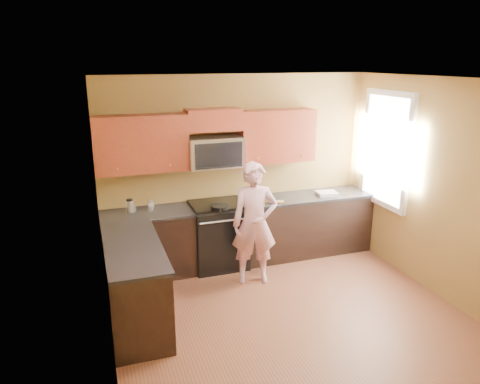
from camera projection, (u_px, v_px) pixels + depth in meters
name	position (u px, v px, depth m)	size (l,w,h in m)	color
floor	(293.00, 320.00, 5.21)	(4.00, 4.00, 0.00)	brown
ceiling	(302.00, 80.00, 4.44)	(4.00, 4.00, 0.00)	white
wall_back	(237.00, 168.00, 6.64)	(4.00, 4.00, 0.00)	brown
wall_front	(429.00, 300.00, 3.01)	(4.00, 4.00, 0.00)	brown
wall_left	(103.00, 232.00, 4.20)	(4.00, 4.00, 0.00)	brown
wall_right	(447.00, 192.00, 5.45)	(4.00, 4.00, 0.00)	brown
cabinet_back_run	(244.00, 233.00, 6.62)	(4.00, 0.60, 0.88)	black
cabinet_left_run	(135.00, 285.00, 5.09)	(0.60, 1.60, 0.88)	black
countertop_back	(244.00, 203.00, 6.48)	(4.00, 0.62, 0.04)	black
countertop_left	(133.00, 248.00, 4.97)	(0.62, 1.60, 0.04)	black
stove	(218.00, 235.00, 6.47)	(0.76, 0.65, 0.95)	black
microwave	(215.00, 167.00, 6.30)	(0.76, 0.40, 0.42)	silver
upper_cab_left	(143.00, 172.00, 6.02)	(1.22, 0.33, 0.75)	maroon
upper_cab_right	(276.00, 161.00, 6.63)	(1.12, 0.33, 0.75)	maroon
upper_cab_over_mw	(213.00, 120.00, 6.15)	(0.76, 0.33, 0.30)	maroon
window	(386.00, 150.00, 6.45)	(0.06, 1.06, 1.66)	white
woman	(255.00, 224.00, 5.92)	(0.60, 0.39, 1.64)	pink
frying_pan	(220.00, 209.00, 6.09)	(0.24, 0.41, 0.05)	black
butter_tub	(265.00, 202.00, 6.48)	(0.12, 0.12, 0.08)	yellow
toast_slice	(280.00, 202.00, 6.47)	(0.11, 0.11, 0.01)	#B27F47
napkin_a	(271.00, 201.00, 6.44)	(0.11, 0.12, 0.06)	silver
napkin_b	(253.00, 200.00, 6.47)	(0.12, 0.13, 0.07)	silver
dish_towel	(327.00, 194.00, 6.80)	(0.30, 0.24, 0.05)	white
travel_mug	(130.00, 212.00, 6.05)	(0.09, 0.09, 0.19)	silver
glass_a	(133.00, 208.00, 6.04)	(0.07, 0.07, 0.12)	silver
glass_b	(151.00, 207.00, 6.09)	(0.07, 0.07, 0.12)	silver
glass_c	(152.00, 204.00, 6.21)	(0.07, 0.07, 0.12)	silver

